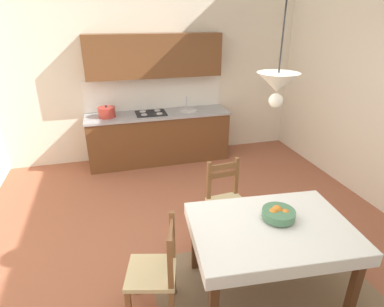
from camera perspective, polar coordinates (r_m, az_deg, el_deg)
ground_plane at (r=3.81m, az=1.73°, el=-17.77°), size 5.83×6.40×0.10m
wall_back at (r=5.77m, az=-7.08°, el=18.94°), size 5.83×0.12×4.02m
area_rug at (r=3.40m, az=13.71°, el=-23.70°), size 2.10×1.60×0.01m
kitchen_cabinetry at (r=5.65m, az=-6.25°, el=6.94°), size 2.49×0.63×2.20m
dining_table at (r=3.04m, az=13.97°, el=-14.30°), size 1.51×1.14×0.75m
dining_chair_kitchen_side at (r=3.81m, az=6.30°, el=-8.64°), size 0.45×0.45×0.93m
dining_chair_tv_side at (r=2.93m, az=-6.48°, el=-20.35°), size 0.51×0.51×0.93m
fruit_bowl at (r=3.03m, az=15.29°, el=-10.41°), size 0.30×0.30×0.12m
pendant_lamp at (r=2.51m, az=15.17°, el=12.07°), size 0.32×0.32×0.80m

